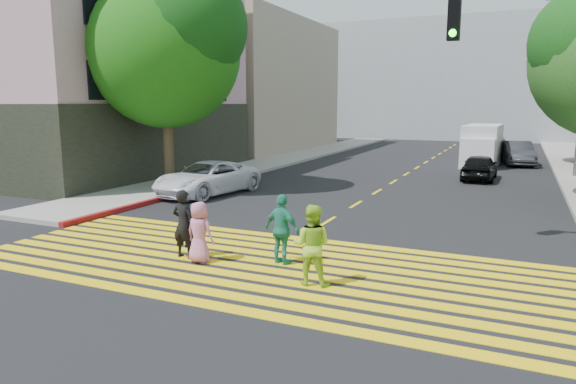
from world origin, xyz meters
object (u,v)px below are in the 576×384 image
Objects in this scene: pedestrian_extra at (282,230)px; white_sedan at (207,178)px; pedestrian_woman at (311,245)px; tree_left at (166,43)px; silver_car at (494,146)px; pedestrian_child at (200,232)px; pedestrian_man at (184,224)px; dark_car_near at (479,167)px; white_van at (482,146)px; dark_car_parked at (518,153)px.

white_sedan is at bearing -31.52° from pedestrian_extra.
pedestrian_woman reaches higher than pedestrian_extra.
silver_car is at bearing 60.82° from tree_left.
pedestrian_child is 0.88× the size of pedestrian_extra.
pedestrian_child is at bearing -48.39° from white_sedan.
pedestrian_man is at bearing 79.84° from silver_car.
tree_left is at bearing -49.51° from pedestrian_man.
white_sedan is at bearing 43.95° from dark_car_near.
pedestrian_woman is 11.11m from white_sedan.
tree_left is at bearing -125.62° from white_van.
dark_car_near is 0.71× the size of white_van.
tree_left is at bearing -44.63° from pedestrian_child.
tree_left is at bearing 178.61° from white_sedan.
pedestrian_woman reaches higher than white_sedan.
dark_car_parked is at bearing 64.87° from white_sedan.
pedestrian_man is at bearing -115.86° from dark_car_parked.
dark_car_near is 7.65m from dark_car_parked.
dark_car_near is 12.71m from silver_car.
pedestrian_man is at bearing 73.41° from dark_car_near.
dark_car_parked is at bearing 35.49° from white_van.
dark_car_parked is (4.67, 23.32, -0.10)m from pedestrian_extra.
tree_left is at bearing 37.27° from dark_car_near.
pedestrian_man is 23.09m from white_van.
tree_left reaches higher than pedestrian_child.
pedestrian_man is 24.82m from dark_car_parked.
dark_car_near is at bearing -111.58° from dark_car_parked.
tree_left reaches higher than pedestrian_woman.
pedestrian_extra is 28.72m from silver_car.
pedestrian_child is at bearing 80.92° from silver_car.
tree_left reaches higher than pedestrian_man.
pedestrian_man reaches higher than pedestrian_child.
pedestrian_man is at bearing -14.90° from pedestrian_woman.
pedestrian_extra is 23.78m from dark_car_parked.
white_van is at bearing 67.72° from white_sedan.
pedestrian_child is at bearing 35.36° from pedestrian_extra.
dark_car_near is at bearing -101.34° from pedestrian_child.
pedestrian_child is at bearing -13.29° from pedestrian_woman.
pedestrian_man is 0.34× the size of white_sedan.
pedestrian_woman reaches higher than dark_car_parked.
white_sedan is 0.93× the size of white_van.
pedestrian_woman is 0.35× the size of silver_car.
pedestrian_extra is 9.66m from white_sedan.
white_van is (1.62, 23.00, 0.31)m from pedestrian_woman.
pedestrian_child is 9.08m from white_sedan.
pedestrian_woman is 1.02× the size of pedestrian_extra.
silver_car is at bearing 88.69° from white_van.
pedestrian_extra is 0.32× the size of white_van.
pedestrian_extra reaches higher than dark_car_parked.
dark_car_near is at bearing 35.58° from tree_left.
tree_left reaches higher than pedestrian_extra.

